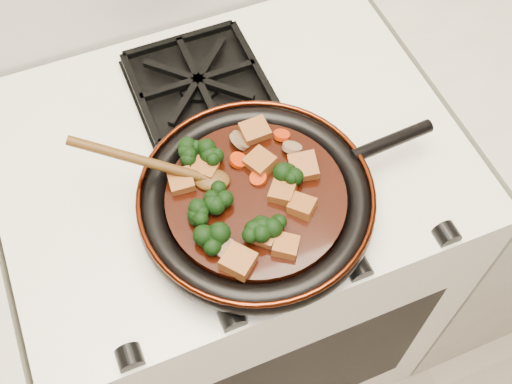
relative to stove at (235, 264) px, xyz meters
name	(u,v)px	position (x,y,z in m)	size (l,w,h in m)	color
stove	(235,264)	(0.00, 0.00, 0.00)	(0.76, 0.60, 0.90)	white
burner_grate_front	(260,212)	(0.00, -0.14, 0.46)	(0.23, 0.23, 0.03)	black
burner_grate_back	(199,83)	(0.00, 0.14, 0.46)	(0.23, 0.23, 0.03)	black
skillet	(257,201)	(0.00, -0.14, 0.49)	(0.48, 0.36, 0.05)	black
braising_sauce	(256,199)	(0.00, -0.14, 0.50)	(0.27, 0.27, 0.02)	black
tofu_cube_0	(304,167)	(0.08, -0.12, 0.52)	(0.04, 0.04, 0.02)	brown
tofu_cube_1	(302,206)	(0.05, -0.18, 0.52)	(0.04, 0.03, 0.02)	brown
tofu_cube_2	(285,246)	(0.00, -0.23, 0.52)	(0.03, 0.03, 0.02)	brown
tofu_cube_3	(238,261)	(-0.07, -0.23, 0.52)	(0.04, 0.04, 0.02)	brown
tofu_cube_4	(255,132)	(0.04, -0.03, 0.52)	(0.04, 0.04, 0.02)	brown
tofu_cube_5	(205,170)	(-0.06, -0.07, 0.52)	(0.04, 0.03, 0.02)	brown
tofu_cube_6	(265,235)	(-0.02, -0.20, 0.52)	(0.03, 0.03, 0.02)	brown
tofu_cube_7	(283,192)	(0.03, -0.15, 0.52)	(0.04, 0.04, 0.02)	brown
tofu_cube_8	(260,163)	(0.02, -0.09, 0.52)	(0.04, 0.04, 0.02)	brown
tofu_cube_9	(181,181)	(-0.10, -0.07, 0.52)	(0.04, 0.04, 0.02)	brown
broccoli_floret_0	(218,199)	(-0.06, -0.13, 0.52)	(0.06, 0.06, 0.05)	black
broccoli_floret_1	(214,240)	(-0.09, -0.19, 0.52)	(0.06, 0.06, 0.05)	black
broccoli_floret_2	(194,154)	(-0.07, -0.04, 0.52)	(0.06, 0.06, 0.05)	black
broccoli_floret_3	(286,176)	(0.05, -0.13, 0.52)	(0.06, 0.06, 0.05)	black
broccoli_floret_4	(253,235)	(-0.04, -0.20, 0.52)	(0.06, 0.06, 0.05)	black
broccoli_floret_5	(196,220)	(-0.10, -0.15, 0.52)	(0.06, 0.06, 0.05)	black
broccoli_floret_6	(212,156)	(-0.04, -0.05, 0.52)	(0.06, 0.06, 0.05)	black
broccoli_floret_7	(271,228)	(-0.01, -0.20, 0.52)	(0.06, 0.06, 0.05)	black
carrot_coin_0	(282,135)	(0.07, -0.05, 0.51)	(0.03, 0.03, 0.01)	#B22704
carrot_coin_1	(238,160)	(-0.01, -0.07, 0.51)	(0.03, 0.03, 0.01)	#B22704
carrot_coin_2	(211,242)	(-0.09, -0.19, 0.51)	(0.03, 0.03, 0.01)	#B22704
carrot_coin_3	(263,228)	(-0.02, -0.19, 0.51)	(0.03, 0.03, 0.01)	#B22704
carrot_coin_4	(258,178)	(0.01, -0.11, 0.51)	(0.03, 0.03, 0.01)	#B22704
mushroom_slice_0	(226,248)	(-0.08, -0.20, 0.52)	(0.03, 0.03, 0.01)	#7F6349
mushroom_slice_1	(240,140)	(0.01, -0.04, 0.52)	(0.04, 0.04, 0.01)	#7F6349
mushroom_slice_2	(292,148)	(0.08, -0.08, 0.52)	(0.03, 0.03, 0.01)	#7F6349
wooden_spoon	(174,169)	(-0.11, -0.06, 0.53)	(0.13, 0.09, 0.22)	#4C2F10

